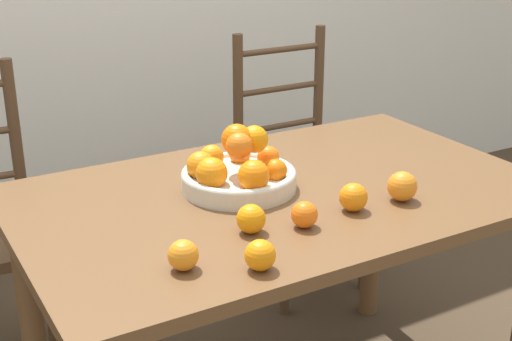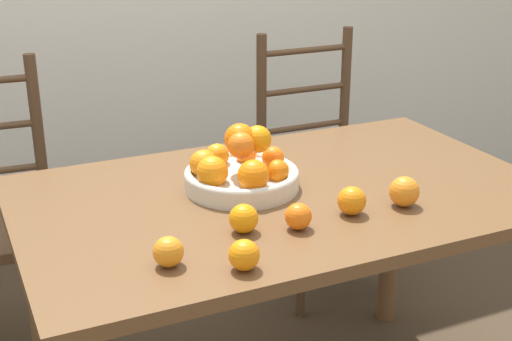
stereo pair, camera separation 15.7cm
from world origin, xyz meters
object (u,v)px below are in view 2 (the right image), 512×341
object	(u,v)px
orange_loose_0	(404,192)
orange_loose_4	(244,255)
orange_loose_5	(244,218)
chair_right	(319,172)
fruit_bowl	(240,170)
orange_loose_1	(298,216)
orange_loose_3	(352,201)
orange_loose_2	(168,252)

from	to	relation	value
orange_loose_0	orange_loose_4	world-z (taller)	orange_loose_0
orange_loose_0	orange_loose_4	distance (m)	0.52
orange_loose_5	chair_right	distance (m)	1.21
chair_right	fruit_bowl	bearing A→B (deg)	-133.13
orange_loose_4	orange_loose_5	world-z (taller)	orange_loose_5
orange_loose_1	chair_right	size ratio (longest dim) A/B	0.06
orange_loose_1	orange_loose_5	world-z (taller)	orange_loose_5
orange_loose_0	chair_right	xyz separation A→B (m)	(0.29, 0.94, -0.33)
orange_loose_0	orange_loose_4	bearing A→B (deg)	-164.97
orange_loose_1	orange_loose_4	distance (m)	0.23
orange_loose_4	chair_right	xyz separation A→B (m)	(0.80, 1.08, -0.32)
orange_loose_0	orange_loose_3	bearing A→B (deg)	175.69
orange_loose_1	orange_loose_4	xyz separation A→B (m)	(-0.20, -0.13, 0.00)
orange_loose_2	orange_loose_3	size ratio (longest dim) A/B	0.93
fruit_bowl	orange_loose_0	distance (m)	0.43
orange_loose_2	orange_loose_3	distance (m)	0.50
orange_loose_0	orange_loose_3	size ratio (longest dim) A/B	1.08
orange_loose_2	fruit_bowl	bearing A→B (deg)	46.76
orange_loose_1	orange_loose_3	size ratio (longest dim) A/B	0.90
fruit_bowl	orange_loose_5	bearing A→B (deg)	-111.93
orange_loose_2	orange_loose_3	bearing A→B (deg)	7.50
orange_loose_4	chair_right	bearing A→B (deg)	53.49
orange_loose_5	orange_loose_4	bearing A→B (deg)	-113.41
fruit_bowl	orange_loose_2	bearing A→B (deg)	-133.24
orange_loose_0	orange_loose_1	world-z (taller)	orange_loose_0
orange_loose_1	orange_loose_4	world-z (taller)	orange_loose_4
orange_loose_3	orange_loose_5	xyz separation A→B (m)	(-0.28, 0.02, -0.00)
fruit_bowl	orange_loose_5	xyz separation A→B (m)	(-0.10, -0.25, -0.02)
orange_loose_2	orange_loose_5	bearing A→B (deg)	21.60
orange_loose_0	chair_right	world-z (taller)	chair_right
orange_loose_4	orange_loose_0	bearing A→B (deg)	15.03
orange_loose_4	chair_right	distance (m)	1.38
orange_loose_1	orange_loose_5	distance (m)	0.13
orange_loose_1	orange_loose_4	bearing A→B (deg)	-147.01
fruit_bowl	orange_loose_2	world-z (taller)	fruit_bowl
orange_loose_1	orange_loose_3	world-z (taller)	orange_loose_3
orange_loose_4	orange_loose_5	xyz separation A→B (m)	(0.07, 0.17, 0.00)
orange_loose_3	chair_right	bearing A→B (deg)	64.62
orange_loose_2	orange_loose_4	bearing A→B (deg)	-30.13
orange_loose_3	orange_loose_4	distance (m)	0.39
orange_loose_5	chair_right	xyz separation A→B (m)	(0.73, 0.91, -0.32)
orange_loose_0	orange_loose_2	distance (m)	0.65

